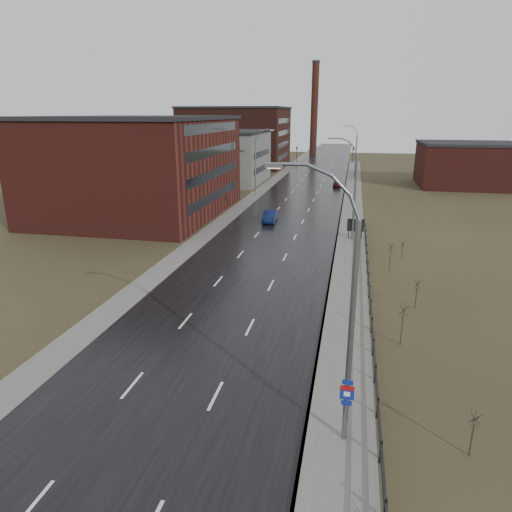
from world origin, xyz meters
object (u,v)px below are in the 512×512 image
at_px(billboard, 355,226).
at_px(car_near, 270,217).
at_px(streetlight_main, 344,315).
at_px(car_far, 337,184).

xyz_separation_m(billboard, car_near, (-11.05, 6.80, -0.92)).
distance_m(streetlight_main, car_near, 42.64).
relative_size(billboard, car_far, 0.65).
bearing_deg(car_far, car_near, 76.05).
bearing_deg(car_near, car_far, 74.43).
bearing_deg(car_near, billboard, -34.22).
bearing_deg(car_far, billboard, 94.24).
relative_size(streetlight_main, car_near, 2.62).
xyz_separation_m(car_near, car_far, (7.45, 32.43, -0.11)).
bearing_deg(car_near, streetlight_main, -78.37).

